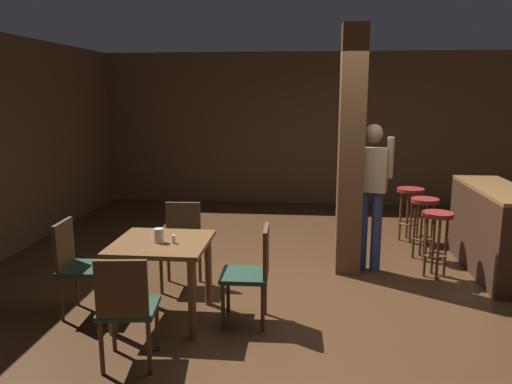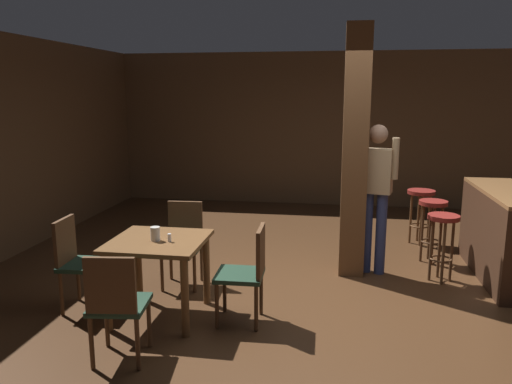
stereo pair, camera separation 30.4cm
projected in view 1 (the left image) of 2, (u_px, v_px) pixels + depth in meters
ground_plane at (321, 297)px, 5.14m from camera, size 10.80×10.80×0.00m
wall_back at (317, 129)px, 9.25m from camera, size 8.00×0.10×2.80m
pillar at (351, 153)px, 5.62m from camera, size 0.28×0.28×2.80m
dining_table at (162, 256)px, 4.53m from camera, size 0.85×0.85×0.75m
chair_east at (253, 269)px, 4.47m from camera, size 0.43×0.43×0.89m
chair_north at (182, 240)px, 5.36m from camera, size 0.44×0.44×0.89m
chair_west at (77, 262)px, 4.66m from camera, size 0.44×0.44×0.89m
chair_south at (126, 305)px, 3.72m from camera, size 0.47×0.47×0.89m
napkin_cup at (159, 236)px, 4.45m from camera, size 0.09×0.09×0.13m
salt_shaker at (174, 239)px, 4.42m from camera, size 0.03×0.03×0.08m
standing_person at (371, 187)px, 5.73m from camera, size 0.47×0.28×1.72m
bar_counter at (488, 229)px, 5.75m from camera, size 0.56×1.73×1.01m
bar_stool_near at (437, 229)px, 5.59m from camera, size 0.34×0.34×0.76m
bar_stool_mid at (424, 214)px, 6.22m from camera, size 0.34×0.34×0.78m
bar_stool_far at (410, 201)px, 6.99m from camera, size 0.37×0.37×0.76m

